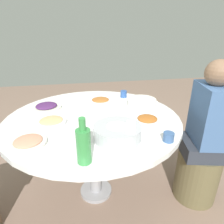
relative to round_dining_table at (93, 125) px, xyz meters
The scene contains 14 objects.
ground 0.70m from the round_dining_table, ahead, with size 8.00×8.00×0.00m, color #84695A.
round_dining_table is the anchor object (origin of this frame).
rice_bowl 0.40m from the round_dining_table, 108.25° to the left, with size 0.29×0.29×0.10m.
soup_bowl 0.49m from the round_dining_table, 159.90° to the right, with size 0.25×0.25×0.06m.
dish_eggplant 0.45m from the round_dining_table, 31.47° to the right, with size 0.24×0.24×0.05m.
dish_noodles 0.33m from the round_dining_table, 12.78° to the left, with size 0.22×0.22×0.04m.
dish_tofu_braise 0.33m from the round_dining_table, 108.28° to the right, with size 0.20×0.20×0.04m.
dish_stirfry 0.43m from the round_dining_table, 156.11° to the left, with size 0.20×0.20×0.04m.
dish_shrimp 0.54m from the round_dining_table, 38.65° to the left, with size 0.21×0.21×0.04m.
green_bottle 0.59m from the round_dining_table, 80.29° to the left, with size 0.07×0.07×0.25m.
tea_cup_near 0.54m from the round_dining_table, 130.47° to the right, with size 0.06×0.06×0.07m, color #2B5099.
tea_cup_far 0.62m from the round_dining_table, 132.98° to the left, with size 0.07×0.07×0.06m, color #395A8E.
stool_for_diner_right 1.01m from the round_dining_table, 167.16° to the left, with size 0.36×0.36×0.46m, color brown.
diner_right 0.90m from the round_dining_table, 167.16° to the left, with size 0.40×0.39×0.76m.
Camera 1 is at (0.11, 1.38, 1.40)m, focal length 31.09 mm.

